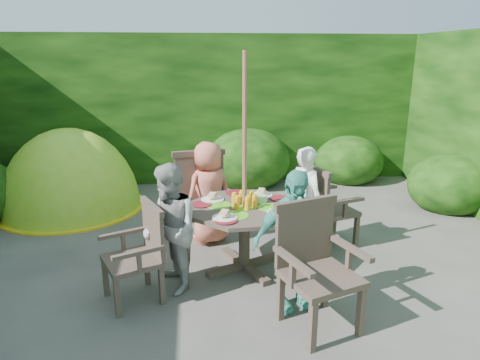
{
  "coord_description": "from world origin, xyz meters",
  "views": [
    {
      "loc": [
        -0.33,
        -3.74,
        2.16
      ],
      "look_at": [
        0.16,
        0.69,
        0.85
      ],
      "focal_mm": 32.0,
      "sensor_mm": 36.0,
      "label": 1
    }
  ],
  "objects": [
    {
      "name": "ground",
      "position": [
        0.0,
        0.0,
        0.0
      ],
      "size": [
        60.0,
        60.0,
        0.0
      ],
      "primitive_type": "plane",
      "color": "#494641",
      "rests_on": "ground"
    },
    {
      "name": "hedge_enclosure",
      "position": [
        0.0,
        1.33,
        1.25
      ],
      "size": [
        9.0,
        9.0,
        2.5
      ],
      "color": "black",
      "rests_on": "ground"
    },
    {
      "name": "patio_table",
      "position": [
        0.17,
        0.29,
        0.58
      ],
      "size": [
        1.57,
        1.57,
        0.83
      ],
      "rotation": [
        0.0,
        0.0,
        0.43
      ],
      "color": "#3A2D26",
      "rests_on": "ground"
    },
    {
      "name": "parasol_pole",
      "position": [
        0.16,
        0.29,
        1.1
      ],
      "size": [
        0.06,
        0.06,
        2.2
      ],
      "primitive_type": "cylinder",
      "rotation": [
        0.0,
        0.0,
        0.43
      ],
      "color": "brown",
      "rests_on": "ground"
    },
    {
      "name": "garden_chair_right",
      "position": [
        1.16,
        0.75,
        0.49
      ],
      "size": [
        0.63,
        0.68,
        0.93
      ],
      "rotation": [
        0.0,
        0.0,
        1.88
      ],
      "color": "#3A2D26",
      "rests_on": "ground"
    },
    {
      "name": "garden_chair_left",
      "position": [
        -0.84,
        -0.17,
        0.46
      ],
      "size": [
        0.62,
        0.65,
        0.86
      ],
      "rotation": [
        0.0,
        0.0,
        -1.14
      ],
      "color": "#3A2D26",
      "rests_on": "ground"
    },
    {
      "name": "garden_chair_back",
      "position": [
        -0.3,
        1.27,
        0.56
      ],
      "size": [
        0.73,
        0.68,
        1.06
      ],
      "rotation": [
        0.0,
        0.0,
        3.34
      ],
      "color": "#3A2D26",
      "rests_on": "ground"
    },
    {
      "name": "garden_chair_front",
      "position": [
        0.62,
        -0.7,
        0.53
      ],
      "size": [
        0.74,
        0.69,
        0.99
      ],
      "rotation": [
        0.0,
        0.0,
        0.34
      ],
      "color": "#3A2D26",
      "rests_on": "ground"
    },
    {
      "name": "child_right",
      "position": [
        0.89,
        0.62,
        0.61
      ],
      "size": [
        0.47,
        0.53,
        1.22
      ],
      "primitive_type": "imported",
      "rotation": [
        0.0,
        0.0,
        2.09
      ],
      "color": "white",
      "rests_on": "ground"
    },
    {
      "name": "child_left",
      "position": [
        -0.56,
        -0.04,
        0.61
      ],
      "size": [
        0.64,
        0.72,
        1.23
      ],
      "primitive_type": "imported",
      "rotation": [
        0.0,
        0.0,
        -1.22
      ],
      "color": "#A1A09B",
      "rests_on": "ground"
    },
    {
      "name": "child_back",
      "position": [
        -0.17,
        1.02,
        0.61
      ],
      "size": [
        0.71,
        0.63,
        1.22
      ],
      "primitive_type": "imported",
      "rotation": [
        0.0,
        0.0,
        3.67
      ],
      "color": "#D76E58",
      "rests_on": "ground"
    },
    {
      "name": "child_front",
      "position": [
        0.49,
        -0.44,
        0.63
      ],
      "size": [
        0.79,
        0.47,
        1.26
      ],
      "primitive_type": "imported",
      "rotation": [
        0.0,
        0.0,
        0.23
      ],
      "color": "#4AAD98",
      "rests_on": "ground"
    },
    {
      "name": "dome_tent",
      "position": [
        -2.12,
        2.39,
        0.0
      ],
      "size": [
        2.45,
        2.45,
        2.35
      ],
      "rotation": [
        0.0,
        0.0,
        -0.33
      ],
      "color": "#8DCC27",
      "rests_on": "ground"
    }
  ]
}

